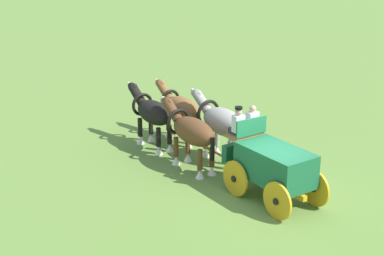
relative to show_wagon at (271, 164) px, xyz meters
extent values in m
plane|color=olive|center=(-0.16, 0.06, -1.17)|extent=(220.00, 220.00, 0.00)
cube|color=#195B38|center=(-0.16, 0.06, 0.03)|extent=(2.74, 2.12, 1.04)
cube|color=brown|center=(1.20, -0.47, 0.59)|extent=(0.96, 1.31, 0.12)
cube|color=#195B38|center=(1.57, -0.62, -0.14)|extent=(0.61, 1.07, 0.60)
cube|color=#195B38|center=(0.92, -0.36, 0.92)|extent=(0.49, 1.13, 0.55)
cube|color=gold|center=(-0.16, 0.06, -0.59)|extent=(2.54, 1.12, 0.16)
cylinder|color=gold|center=(1.02, 0.42, -0.59)|extent=(1.10, 0.49, 1.15)
cylinder|color=black|center=(1.02, 0.42, -0.59)|extent=(0.25, 0.24, 0.20)
cylinder|color=gold|center=(0.46, -1.00, -0.59)|extent=(1.10, 0.49, 1.15)
cylinder|color=black|center=(0.46, -1.00, -0.59)|extent=(0.25, 0.24, 0.20)
cylinder|color=gold|center=(-0.79, 1.13, -0.59)|extent=(1.10, 0.49, 1.15)
cylinder|color=black|center=(-0.79, 1.13, -0.59)|extent=(0.25, 0.24, 0.20)
cylinder|color=gold|center=(-1.34, -0.29, -0.59)|extent=(1.10, 0.49, 1.15)
cylinder|color=black|center=(-1.34, -0.29, -0.59)|extent=(0.25, 0.24, 0.20)
cylinder|color=brown|center=(2.18, -0.85, -0.54)|extent=(2.46, 1.04, 0.10)
cube|color=#2D2D33|center=(1.42, -0.24, 0.73)|extent=(0.49, 0.44, 0.16)
cube|color=silver|center=(1.31, -0.20, 1.00)|extent=(0.35, 0.42, 0.55)
sphere|color=tan|center=(1.31, -0.20, 1.39)|extent=(0.22, 0.22, 0.22)
cylinder|color=black|center=(1.31, -0.20, 1.52)|extent=(0.24, 0.24, 0.08)
cube|color=slate|center=(1.21, -0.79, 0.73)|extent=(0.49, 0.44, 0.16)
cube|color=silver|center=(1.09, -0.74, 1.00)|extent=(0.35, 0.42, 0.55)
sphere|color=tan|center=(1.09, -0.74, 1.39)|extent=(0.22, 0.22, 0.22)
ellipsoid|color=brown|center=(3.25, -0.58, 0.25)|extent=(2.27, 1.61, 0.92)
cylinder|color=brown|center=(4.02, -0.61, -0.50)|extent=(0.18, 0.18, 0.72)
cone|color=silver|center=(4.02, -0.61, -1.01)|extent=(0.30, 0.30, 0.31)
cylinder|color=brown|center=(3.84, -1.08, -0.50)|extent=(0.18, 0.18, 0.72)
cone|color=silver|center=(3.84, -1.08, -1.01)|extent=(0.30, 0.30, 0.31)
cylinder|color=brown|center=(2.67, -0.08, -0.50)|extent=(0.18, 0.18, 0.72)
cone|color=silver|center=(2.67, -0.08, -1.01)|extent=(0.30, 0.30, 0.31)
cylinder|color=brown|center=(2.48, -0.55, -0.50)|extent=(0.18, 0.18, 0.72)
cone|color=silver|center=(2.48, -0.55, -1.01)|extent=(0.30, 0.30, 0.31)
cylinder|color=brown|center=(4.47, -1.05, 0.64)|extent=(1.01, 0.68, 0.81)
ellipsoid|color=brown|center=(4.81, -1.19, 0.90)|extent=(0.65, 0.46, 0.32)
cube|color=silver|center=(5.07, -1.29, 0.90)|extent=(0.09, 0.11, 0.24)
torus|color=black|center=(4.12, -0.92, 0.35)|extent=(0.46, 0.92, 0.94)
cylinder|color=black|center=(2.24, -0.18, -0.05)|extent=(0.14, 0.14, 0.80)
ellipsoid|color=#9E998E|center=(2.78, -1.79, 0.33)|extent=(2.27, 1.65, 0.96)
cylinder|color=#9E998E|center=(3.55, -1.81, -0.46)|extent=(0.18, 0.18, 0.76)
cone|color=silver|center=(3.55, -1.81, -1.00)|extent=(0.30, 0.30, 0.33)
cylinder|color=#9E998E|center=(3.35, -2.30, -0.46)|extent=(0.18, 0.18, 0.76)
cone|color=silver|center=(3.35, -2.30, -1.00)|extent=(0.30, 0.30, 0.33)
cylinder|color=#9E998E|center=(2.20, -1.28, -0.46)|extent=(0.18, 0.18, 0.76)
cone|color=silver|center=(2.20, -1.28, -1.00)|extent=(0.30, 0.30, 0.33)
cylinder|color=#9E998E|center=(2.01, -1.77, -0.46)|extent=(0.18, 0.18, 0.76)
cone|color=silver|center=(2.01, -1.77, -1.00)|extent=(0.30, 0.30, 0.33)
cylinder|color=#9E998E|center=(3.99, -2.26, 0.74)|extent=(1.01, 0.68, 0.81)
ellipsoid|color=#9E998E|center=(4.33, -2.40, 0.99)|extent=(0.65, 0.46, 0.32)
cube|color=silver|center=(4.59, -2.50, 0.99)|extent=(0.09, 0.11, 0.24)
torus|color=black|center=(3.64, -2.13, 0.43)|extent=(0.47, 0.96, 0.98)
cylinder|color=black|center=(1.77, -1.39, 0.03)|extent=(0.14, 0.14, 0.80)
ellipsoid|color=black|center=(5.67, -1.53, 0.24)|extent=(2.13, 1.53, 0.88)
cylinder|color=black|center=(6.39, -1.55, -0.49)|extent=(0.18, 0.18, 0.72)
cone|color=silver|center=(6.39, -1.55, -1.01)|extent=(0.30, 0.30, 0.31)
cylinder|color=black|center=(6.22, -2.00, -0.49)|extent=(0.18, 0.18, 0.72)
cone|color=silver|center=(6.22, -2.00, -1.01)|extent=(0.30, 0.30, 0.31)
cylinder|color=black|center=(5.13, -1.05, -0.49)|extent=(0.18, 0.18, 0.72)
cone|color=silver|center=(5.13, -1.05, -1.01)|extent=(0.30, 0.30, 0.31)
cylinder|color=black|center=(4.95, -1.50, -0.49)|extent=(0.18, 0.18, 0.72)
cone|color=silver|center=(4.95, -1.50, -1.01)|extent=(0.30, 0.30, 0.31)
cylinder|color=black|center=(6.83, -1.98, 0.63)|extent=(1.01, 0.68, 0.81)
ellipsoid|color=black|center=(7.17, -2.11, 0.89)|extent=(0.65, 0.46, 0.32)
cube|color=silver|center=(7.43, -2.22, 0.89)|extent=(0.09, 0.11, 0.24)
torus|color=black|center=(6.49, -1.84, 0.34)|extent=(0.44, 0.89, 0.91)
cylinder|color=black|center=(4.72, -1.15, -0.06)|extent=(0.14, 0.14, 0.80)
ellipsoid|color=brown|center=(5.20, -2.74, 0.18)|extent=(2.19, 1.53, 0.85)
cylinder|color=brown|center=(5.94, -2.78, -0.52)|extent=(0.18, 0.18, 0.69)
cone|color=silver|center=(5.94, -2.78, -1.02)|extent=(0.30, 0.30, 0.30)
cylinder|color=brown|center=(5.77, -3.21, -0.52)|extent=(0.18, 0.18, 0.69)
cone|color=silver|center=(5.77, -3.21, -1.02)|extent=(0.30, 0.30, 0.30)
cylinder|color=brown|center=(4.63, -2.26, -0.52)|extent=(0.18, 0.18, 0.69)
cone|color=silver|center=(4.63, -2.26, -1.02)|extent=(0.30, 0.30, 0.30)
cylinder|color=brown|center=(4.46, -2.70, -0.52)|extent=(0.18, 0.18, 0.69)
cone|color=silver|center=(4.46, -2.70, -1.02)|extent=(0.30, 0.30, 0.30)
cylinder|color=brown|center=(6.39, -3.20, 0.57)|extent=(1.01, 0.68, 0.81)
ellipsoid|color=brown|center=(6.73, -3.34, 0.83)|extent=(0.65, 0.46, 0.32)
cube|color=silver|center=(6.99, -3.44, 0.83)|extent=(0.09, 0.11, 0.24)
torus|color=black|center=(6.04, -3.07, 0.28)|extent=(0.44, 0.87, 0.89)
cylinder|color=black|center=(4.21, -2.35, -0.12)|extent=(0.14, 0.14, 0.80)
camera|label=1|loc=(-7.37, 15.33, 7.01)|focal=55.57mm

